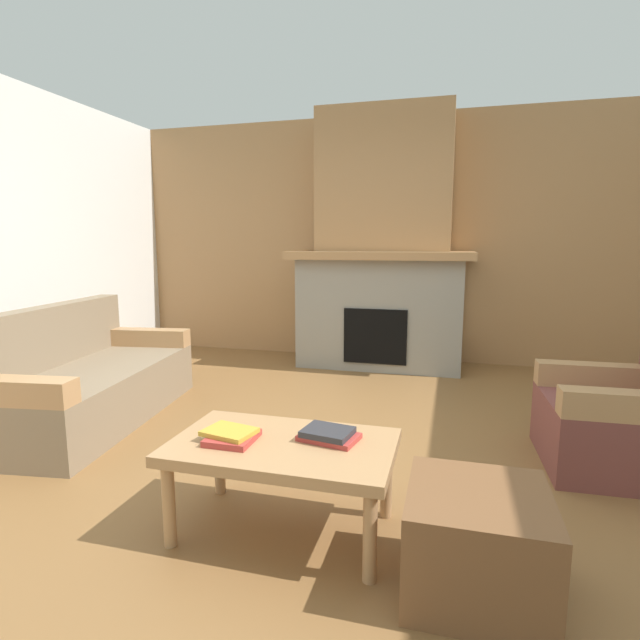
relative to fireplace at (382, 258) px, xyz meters
The scene contains 9 objects.
ground 2.87m from the fireplace, 90.00° to the right, with size 9.00×9.00×0.00m, color brown.
wall_back_wood_panel 0.42m from the fireplace, 90.00° to the left, with size 6.00×0.12×2.70m, color #A87A4C.
fireplace is the anchor object (origin of this frame).
couch 3.10m from the fireplace, 129.62° to the right, with size 1.08×1.90×0.85m.
armchair 2.89m from the fireplace, 51.13° to the right, with size 0.79×0.79×0.85m.
coffee_table 3.36m from the fireplace, 89.51° to the right, with size 1.00×0.60×0.43m.
ottoman 3.69m from the fireplace, 75.95° to the right, with size 0.52×0.52×0.40m, color brown.
book_stack_near_edge 3.40m from the fireplace, 93.45° to the right, with size 0.25×0.22×0.05m.
book_stack_center 3.28m from the fireplace, 86.03° to the right, with size 0.29×0.22×0.05m.
Camera 1 is at (0.74, -2.62, 1.31)m, focal length 27.51 mm.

